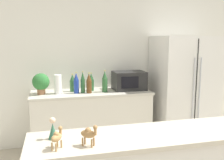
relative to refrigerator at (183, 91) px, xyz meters
name	(u,v)px	position (x,y,z in m)	size (l,w,h in m)	color
wall_back	(106,64)	(-1.16, 0.41, 0.42)	(8.00, 0.06, 2.55)	silver
back_counter	(92,121)	(-1.46, 0.08, -0.40)	(1.75, 0.63, 0.90)	silver
refrigerator	(183,91)	(0.00, 0.00, 0.00)	(0.90, 0.75, 1.71)	silver
potted_plant	(41,82)	(-2.18, 0.07, 0.21)	(0.24, 0.24, 0.30)	#9E6B47
paper_towel_roll	(58,84)	(-1.94, 0.05, 0.18)	(0.10, 0.10, 0.27)	white
microwave	(129,80)	(-0.87, 0.10, 0.18)	(0.48, 0.37, 0.28)	black
back_bottle_0	(73,83)	(-1.73, 0.16, 0.17)	(0.08, 0.08, 0.26)	#2D6033
back_bottle_1	(76,83)	(-1.69, 0.01, 0.19)	(0.07, 0.07, 0.30)	navy
back_bottle_2	(91,82)	(-1.45, 0.14, 0.17)	(0.08, 0.08, 0.27)	#2D6033
back_bottle_3	(105,82)	(-1.27, 0.01, 0.20)	(0.08, 0.08, 0.32)	#2D6033
back_bottle_4	(83,83)	(-1.59, 0.03, 0.19)	(0.06, 0.06, 0.31)	#2D6033
back_bottle_5	(89,83)	(-1.51, -0.02, 0.18)	(0.08, 0.08, 0.29)	brown
camel_figurine	(89,133)	(-1.81, -1.99, 0.20)	(0.11, 0.10, 0.15)	olive
camel_figurine_second	(57,137)	(-2.01, -1.99, 0.20)	(0.09, 0.11, 0.14)	#A87F4C
wise_man_figurine_crimson	(53,130)	(-2.04, -1.81, 0.18)	(0.07, 0.07, 0.15)	#33664C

